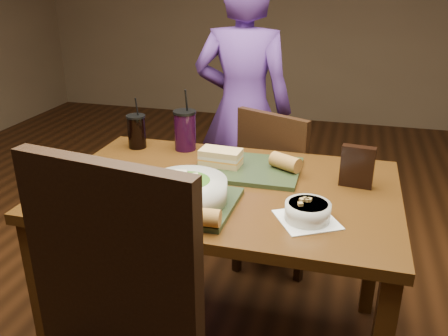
{
  "coord_description": "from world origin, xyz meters",
  "views": [
    {
      "loc": [
        0.44,
        -1.59,
        1.5
      ],
      "look_at": [
        0.0,
        0.0,
        0.82
      ],
      "focal_mm": 38.0,
      "sensor_mm": 36.0,
      "label": 1
    }
  ],
  "objects_px": {
    "dining_table": "(224,206)",
    "tray_near": "(175,202)",
    "soup_bowl": "(308,211)",
    "chip_bag": "(357,167)",
    "baguette_far": "(285,162)",
    "chair_far": "(273,184)",
    "baguette_near": "(202,217)",
    "salad_bowl": "(187,189)",
    "cup_berry": "(185,130)",
    "cup_cola": "(137,131)",
    "diner": "(243,111)",
    "tray_far": "(248,169)",
    "sandwich_far": "(221,157)",
    "sandwich_near": "(131,186)"
  },
  "relations": [
    {
      "from": "dining_table",
      "to": "tray_near",
      "type": "relative_size",
      "value": 3.1
    },
    {
      "from": "soup_bowl",
      "to": "chip_bag",
      "type": "xyz_separation_m",
      "value": [
        0.15,
        0.32,
        0.05
      ]
    },
    {
      "from": "chip_bag",
      "to": "baguette_far",
      "type": "bearing_deg",
      "value": 176.09
    },
    {
      "from": "chair_far",
      "to": "tray_near",
      "type": "bearing_deg",
      "value": -104.9
    },
    {
      "from": "soup_bowl",
      "to": "dining_table",
      "type": "bearing_deg",
      "value": 149.58
    },
    {
      "from": "soup_bowl",
      "to": "baguette_near",
      "type": "xyz_separation_m",
      "value": [
        -0.31,
        -0.15,
        0.01
      ]
    },
    {
      "from": "salad_bowl",
      "to": "baguette_far",
      "type": "bearing_deg",
      "value": 53.06
    },
    {
      "from": "cup_berry",
      "to": "cup_cola",
      "type": "bearing_deg",
      "value": -171.3
    },
    {
      "from": "diner",
      "to": "baguette_far",
      "type": "bearing_deg",
      "value": 112.1
    },
    {
      "from": "tray_far",
      "to": "sandwich_far",
      "type": "xyz_separation_m",
      "value": [
        -0.11,
        -0.01,
        0.04
      ]
    },
    {
      "from": "chair_far",
      "to": "tray_far",
      "type": "xyz_separation_m",
      "value": [
        -0.04,
        -0.45,
        0.26
      ]
    },
    {
      "from": "diner",
      "to": "salad_bowl",
      "type": "distance_m",
      "value": 1.17
    },
    {
      "from": "diner",
      "to": "salad_bowl",
      "type": "xyz_separation_m",
      "value": [
        0.08,
        -1.17,
        0.04
      ]
    },
    {
      "from": "cup_cola",
      "to": "diner",
      "type": "bearing_deg",
      "value": 62.48
    },
    {
      "from": "salad_bowl",
      "to": "soup_bowl",
      "type": "xyz_separation_m",
      "value": [
        0.41,
        0.01,
        -0.03
      ]
    },
    {
      "from": "sandwich_far",
      "to": "cup_cola",
      "type": "bearing_deg",
      "value": 161.34
    },
    {
      "from": "soup_bowl",
      "to": "cup_berry",
      "type": "bearing_deg",
      "value": 138.91
    },
    {
      "from": "dining_table",
      "to": "chip_bag",
      "type": "height_order",
      "value": "chip_bag"
    },
    {
      "from": "salad_bowl",
      "to": "chip_bag",
      "type": "distance_m",
      "value": 0.65
    },
    {
      "from": "chair_far",
      "to": "soup_bowl",
      "type": "bearing_deg",
      "value": -73.28
    },
    {
      "from": "cup_berry",
      "to": "baguette_far",
      "type": "bearing_deg",
      "value": -18.77
    },
    {
      "from": "sandwich_near",
      "to": "cup_cola",
      "type": "distance_m",
      "value": 0.53
    },
    {
      "from": "chip_bag",
      "to": "baguette_near",
      "type": "bearing_deg",
      "value": -127.73
    },
    {
      "from": "cup_cola",
      "to": "salad_bowl",
      "type": "bearing_deg",
      "value": -50.09
    },
    {
      "from": "sandwich_near",
      "to": "sandwich_far",
      "type": "height_order",
      "value": "sandwich_far"
    },
    {
      "from": "chair_far",
      "to": "sandwich_far",
      "type": "bearing_deg",
      "value": -107.91
    },
    {
      "from": "sandwich_near",
      "to": "sandwich_far",
      "type": "relative_size",
      "value": 0.62
    },
    {
      "from": "dining_table",
      "to": "diner",
      "type": "distance_m",
      "value": 0.98
    },
    {
      "from": "dining_table",
      "to": "chip_bag",
      "type": "relative_size",
      "value": 8.14
    },
    {
      "from": "tray_far",
      "to": "sandwich_near",
      "type": "height_order",
      "value": "sandwich_near"
    },
    {
      "from": "tray_near",
      "to": "cup_cola",
      "type": "bearing_deg",
      "value": 126.82
    },
    {
      "from": "tray_far",
      "to": "cup_cola",
      "type": "distance_m",
      "value": 0.58
    },
    {
      "from": "tray_near",
      "to": "salad_bowl",
      "type": "height_order",
      "value": "salad_bowl"
    },
    {
      "from": "cup_cola",
      "to": "cup_berry",
      "type": "distance_m",
      "value": 0.23
    },
    {
      "from": "tray_far",
      "to": "baguette_far",
      "type": "bearing_deg",
      "value": 3.69
    },
    {
      "from": "tray_far",
      "to": "chip_bag",
      "type": "height_order",
      "value": "chip_bag"
    },
    {
      "from": "tray_near",
      "to": "tray_far",
      "type": "bearing_deg",
      "value": 63.62
    },
    {
      "from": "tray_far",
      "to": "baguette_near",
      "type": "relative_size",
      "value": 3.65
    },
    {
      "from": "chip_bag",
      "to": "cup_cola",
      "type": "bearing_deg",
      "value": 176.08
    },
    {
      "from": "salad_bowl",
      "to": "chair_far",
      "type": "bearing_deg",
      "value": 78.37
    },
    {
      "from": "salad_bowl",
      "to": "chip_bag",
      "type": "xyz_separation_m",
      "value": [
        0.56,
        0.33,
        0.02
      ]
    },
    {
      "from": "diner",
      "to": "cup_berry",
      "type": "height_order",
      "value": "diner"
    },
    {
      "from": "sandwich_far",
      "to": "baguette_near",
      "type": "relative_size",
      "value": 1.5
    },
    {
      "from": "dining_table",
      "to": "diner",
      "type": "relative_size",
      "value": 0.84
    },
    {
      "from": "tray_far",
      "to": "sandwich_far",
      "type": "relative_size",
      "value": 2.43
    },
    {
      "from": "salad_bowl",
      "to": "cup_berry",
      "type": "height_order",
      "value": "cup_berry"
    },
    {
      "from": "tray_near",
      "to": "baguette_far",
      "type": "bearing_deg",
      "value": 48.33
    },
    {
      "from": "tray_far",
      "to": "baguette_near",
      "type": "distance_m",
      "value": 0.51
    },
    {
      "from": "dining_table",
      "to": "chair_far",
      "type": "bearing_deg",
      "value": 81.38
    },
    {
      "from": "diner",
      "to": "baguette_far",
      "type": "xyz_separation_m",
      "value": [
        0.36,
        -0.79,
        0.03
      ]
    }
  ]
}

